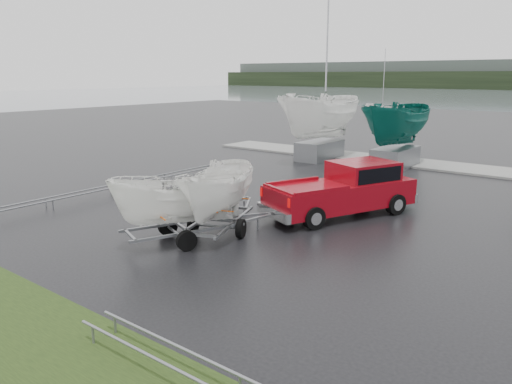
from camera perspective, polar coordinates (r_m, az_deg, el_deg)
name	(u,v)px	position (r m, az deg, el deg)	size (l,w,h in m)	color
ground_plane	(322,220)	(17.56, 7.58, -3.23)	(120.00, 120.00, 0.00)	black
grass_verge	(7,357)	(10.45, -26.55, -16.54)	(40.00, 40.00, 0.00)	black
dock	(444,166)	(29.25, 20.73, 2.77)	(30.00, 3.00, 0.12)	gray
pickup_truck	(348,188)	(18.24, 10.42, 0.48)	(3.95, 5.97, 1.88)	maroon
trailer_hitched	(180,156)	(14.75, -8.66, 4.12)	(2.47, 3.78, 4.87)	gray
trailer_parked	(218,149)	(15.42, -4.41, 4.96)	(2.42, 3.78, 5.05)	gray
keelboat_0	(322,83)	(29.76, 7.50, 12.25)	(2.81, 3.20, 10.99)	gray
keelboat_1	(399,96)	(27.87, 16.04, 10.51)	(2.43, 3.20, 7.56)	gray
mast_rack_0	(168,175)	(23.85, -10.02, 1.95)	(0.56, 6.50, 0.06)	gray
mast_rack_1	(49,199)	(20.45, -22.58, -0.77)	(0.56, 6.50, 0.06)	gray
mast_rack_2	(230,384)	(8.18, -3.03, -21.02)	(7.00, 0.56, 0.06)	gray
moored_boat_0	(382,116)	(64.27, 14.18, 8.47)	(3.35, 3.33, 11.16)	white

